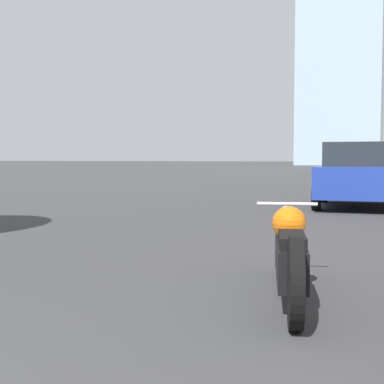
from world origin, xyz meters
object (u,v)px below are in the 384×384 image
(motorcycle, at_px, (290,252))
(parked_car_yellow, at_px, (369,167))
(parked_car_blue, at_px, (357,175))
(parked_car_red, at_px, (383,165))

(motorcycle, height_order, parked_car_yellow, parked_car_yellow)
(parked_car_blue, bearing_deg, parked_car_yellow, 88.13)
(motorcycle, relative_size, parked_car_yellow, 0.55)
(parked_car_blue, distance_m, parked_car_red, 23.25)
(parked_car_yellow, height_order, parked_car_red, parked_car_red)
(parked_car_blue, xyz_separation_m, parked_car_red, (0.08, 23.25, -0.00))
(motorcycle, relative_size, parked_car_blue, 0.61)
(motorcycle, bearing_deg, parked_car_red, 76.88)
(parked_car_yellow, relative_size, parked_car_red, 1.14)
(parked_car_blue, bearing_deg, parked_car_red, 86.76)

